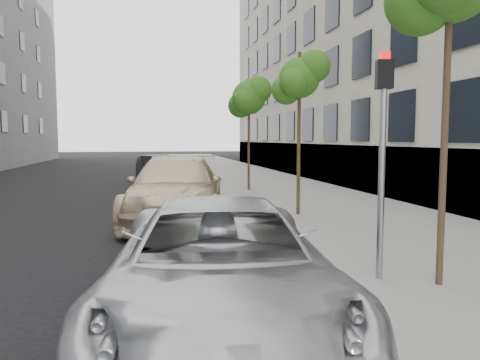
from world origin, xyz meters
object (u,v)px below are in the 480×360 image
object	(u,v)px
tree_mid	(300,79)
tree_far	(249,98)
suv	(176,189)
minivan	(220,268)
sedan_rear	(154,165)
signal_pole	(383,140)
sedan_blue	(169,175)
sedan_black	(155,170)

from	to	relation	value
tree_mid	tree_far	distance (m)	6.50
suv	minivan	bearing A→B (deg)	-81.19
sedan_rear	suv	bearing A→B (deg)	-82.23
tree_far	signal_pole	world-z (taller)	tree_far
minivan	suv	bearing A→B (deg)	96.58
suv	sedan_blue	distance (m)	6.03
suv	sedan_black	size ratio (longest dim) A/B	1.43
sedan_blue	suv	bearing A→B (deg)	-92.08
tree_far	suv	distance (m)	7.66
tree_mid	sedan_blue	world-z (taller)	tree_mid
minivan	sedan_rear	xyz separation A→B (m)	(-0.37, 23.98, -0.14)
tree_far	suv	xyz separation A→B (m)	(-3.40, -6.13, -3.07)
tree_far	tree_mid	bearing A→B (deg)	-90.00
tree_mid	sedan_blue	size ratio (longest dim) A/B	0.95
sedan_black	suv	bearing A→B (deg)	-96.52
tree_far	sedan_black	distance (m)	7.06
signal_pole	sedan_blue	distance (m)	12.80
signal_pole	suv	xyz separation A→B (m)	(-2.66, 6.42, -1.37)
signal_pole	suv	size ratio (longest dim) A/B	0.56
tree_mid	tree_far	bearing A→B (deg)	90.00
sedan_blue	sedan_rear	xyz separation A→B (m)	(-0.42, 10.38, -0.18)
minivan	sedan_blue	distance (m)	13.60
tree_far	minivan	world-z (taller)	tree_far
tree_far	minivan	bearing A→B (deg)	-103.86
tree_far	sedan_rear	bearing A→B (deg)	110.05
sedan_blue	sedan_black	xyz separation A→B (m)	(-0.44, 5.12, -0.12)
sedan_blue	tree_mid	bearing A→B (deg)	-63.85
minivan	sedan_black	size ratio (longest dim) A/B	1.30
minivan	tree_mid	bearing A→B (deg)	71.28
signal_pole	tree_far	bearing A→B (deg)	99.96
tree_mid	sedan_black	bearing A→B (deg)	108.10
signal_pole	sedan_rear	size ratio (longest dim) A/B	0.78
tree_far	sedan_black	xyz separation A→B (m)	(-3.76, 5.01, -3.25)
suv	sedan_black	world-z (taller)	suv
tree_mid	sedan_rear	world-z (taller)	tree_mid
tree_mid	sedan_blue	bearing A→B (deg)	117.49
tree_mid	tree_far	world-z (taller)	tree_far
signal_pole	sedan_rear	world-z (taller)	signal_pole
tree_mid	signal_pole	world-z (taller)	tree_mid
sedan_blue	signal_pole	bearing A→B (deg)	-79.63
minivan	sedan_rear	world-z (taller)	minivan
minivan	tree_far	bearing A→B (deg)	82.55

